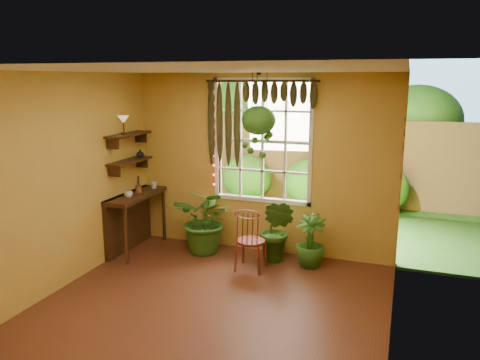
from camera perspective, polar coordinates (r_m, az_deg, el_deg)
The scene contains 23 objects.
floor at distance 5.47m, azimuth -4.68°, elevation -16.36°, with size 4.50×4.50×0.00m, color #592A19.
ceiling at distance 4.80m, azimuth -5.26°, elevation 13.21°, with size 4.50×4.50×0.00m, color white.
wall_back at distance 7.02m, azimuth 2.68°, elevation 1.89°, with size 4.00×4.00×0.00m, color gold.
wall_left at distance 6.06m, azimuth -22.43°, elevation -0.74°, with size 4.50×4.50×0.00m, color gold.
wall_right at distance 4.54m, azimuth 18.76°, elevation -4.62°, with size 4.50×4.50×0.00m, color gold.
window at distance 7.00m, azimuth 2.79°, elevation 4.75°, with size 1.52×0.10×1.86m.
valance_vine at distance 6.86m, azimuth 1.85°, elevation 9.44°, with size 1.70×0.12×1.10m.
string_lights at distance 7.16m, azimuth -3.27°, elevation 5.32°, with size 0.03×0.03×1.54m, color #FF2633, non-canonical shape.
wall_plates at distance 6.24m, azimuth 19.08°, elevation 1.76°, with size 0.04×0.32×1.10m, color beige, non-canonical shape.
counter_ledge at distance 7.43m, azimuth -13.17°, elevation -4.19°, with size 0.40×1.20×0.90m.
shelf_lower at distance 7.22m, azimuth -13.27°, elevation 2.26°, with size 0.25×0.90×0.04m, color #34220E.
shelf_upper at distance 7.16m, azimuth -13.43°, elevation 5.41°, with size 0.25×0.90×0.04m, color #34220E.
backyard at distance 11.45m, azimuth 10.67°, elevation 5.41°, with size 14.00×10.00×12.00m.
windsor_chair at distance 6.55m, azimuth 1.25°, elevation -8.43°, with size 0.40×0.42×1.04m.
potted_plant_left at distance 7.13m, azimuth -4.11°, elevation -4.89°, with size 0.92×0.80×1.03m, color #1B4713.
potted_plant_mid at distance 6.80m, azimuth 4.50°, elevation -6.16°, with size 0.51×0.42×0.94m, color #1B4713.
potted_plant_right at distance 6.72m, azimuth 8.57°, elevation -7.36°, with size 0.42×0.42×0.75m, color #1B4713.
hanging_basket at distance 6.69m, azimuth 2.27°, elevation 6.86°, with size 0.49×0.49×1.21m.
cup_a at distance 7.07m, azimuth -13.46°, elevation -1.70°, with size 0.12×0.12×0.10m, color silver.
cup_b at distance 7.56m, azimuth -10.46°, elevation -0.64°, with size 0.11×0.11×0.10m, color beige.
brush_jar at distance 7.32m, azimuth -12.30°, elevation -0.52°, with size 0.09×0.09×0.33m.
shelf_vase at distance 7.44m, azimuth -12.07°, elevation 3.22°, with size 0.12×0.12×0.12m, color #B2AD99.
tiffany_lamp at distance 7.01m, azimuth -14.04°, elevation 7.03°, with size 0.16×0.16×0.27m.
Camera 1 is at (2.01, -4.36, 2.62)m, focal length 35.00 mm.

